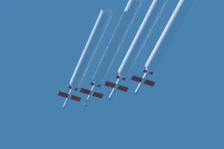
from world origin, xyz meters
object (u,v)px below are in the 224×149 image
object	(u,v)px
jet_second_echelon	(91,95)
jet_fourth_echelon	(142,82)
jet_lead	(69,98)
jet_third_echelon	(116,88)

from	to	relation	value
jet_second_echelon	jet_fourth_echelon	bearing A→B (deg)	-41.71
jet_lead	jet_fourth_echelon	xyz separation A→B (m)	(20.74, -18.32, -2.95)
jet_lead	jet_fourth_echelon	bearing A→B (deg)	-41.46
jet_second_echelon	jet_third_echelon	world-z (taller)	jet_second_echelon
jet_second_echelon	jet_fourth_echelon	size ratio (longest dim) A/B	1.00
jet_fourth_echelon	jet_lead	bearing A→B (deg)	138.54
jet_lead	jet_fourth_echelon	size ratio (longest dim) A/B	1.00
jet_lead	jet_third_echelon	bearing A→B (deg)	-41.50
jet_lead	jet_second_echelon	xyz separation A→B (m)	(6.51, -5.63, -1.61)
jet_third_echelon	jet_fourth_echelon	world-z (taller)	jet_third_echelon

